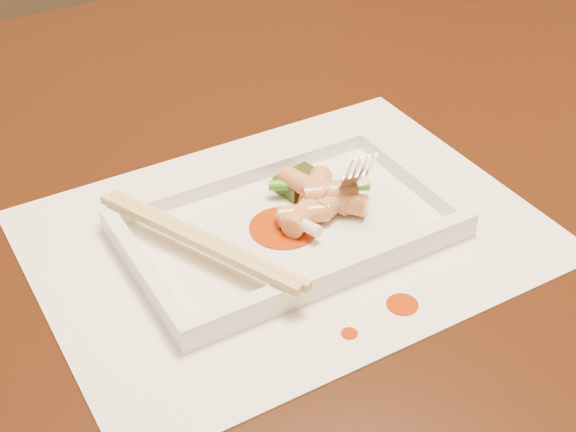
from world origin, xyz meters
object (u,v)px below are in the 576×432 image
plate_base (288,230)px  chopstick_a (195,241)px  table (293,240)px  fork (352,115)px  placemat (288,234)px

plate_base → chopstick_a: chopstick_a is taller
plate_base → chopstick_a: 0.08m
table → fork: 0.20m
table → plate_base: size_ratio=5.38×
plate_base → table: bearing=57.5°
placemat → fork: size_ratio=2.86×
chopstick_a → fork: bearing=6.8°
chopstick_a → fork: (0.15, 0.02, 0.06)m
placemat → plate_base: 0.00m
table → plate_base: bearing=-122.5°
placemat → fork: (0.07, 0.02, 0.08)m
table → chopstick_a: 0.22m
placemat → fork: 0.11m
table → chopstick_a: size_ratio=7.22×
plate_base → chopstick_a: (-0.08, 0.00, 0.02)m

